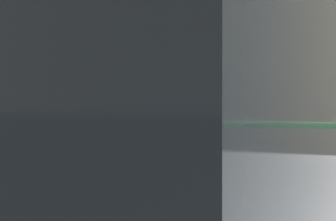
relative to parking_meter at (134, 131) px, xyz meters
name	(u,v)px	position (x,y,z in m)	size (l,w,h in m)	color
parking_meter	(134,131)	(0.00, 0.00, 0.00)	(0.18, 0.19, 1.34)	slate
pedestrian_at_meter	(232,137)	(0.64, 0.22, -0.04)	(0.58, 0.62, 1.66)	brown
background_railing	(226,147)	(-0.03, 1.98, -0.26)	(24.06, 0.06, 1.00)	#2D7A38
backdrop_wall	(284,85)	(-0.03, 4.59, 0.51)	(32.00, 0.50, 3.29)	#ADA38E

